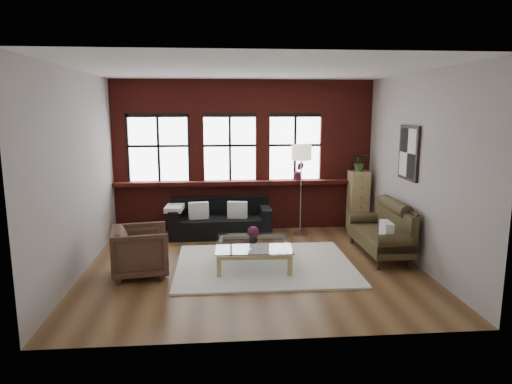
{
  "coord_description": "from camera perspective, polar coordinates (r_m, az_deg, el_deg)",
  "views": [
    {
      "loc": [
        -0.58,
        -7.28,
        2.61
      ],
      "look_at": [
        0.1,
        0.6,
        1.15
      ],
      "focal_mm": 32.0,
      "sensor_mm": 36.0,
      "label": 1
    }
  ],
  "objects": [
    {
      "name": "armchair",
      "position": [
        7.46,
        -14.22,
        -7.18
      ],
      "size": [
        0.98,
        0.96,
        0.78
      ],
      "primitive_type": "imported",
      "rotation": [
        0.0,
        0.0,
        1.73
      ],
      "color": "#442E22",
      "rests_on": "floor"
    },
    {
      "name": "floor",
      "position": [
        7.76,
        -0.36,
        -9.2
      ],
      "size": [
        5.5,
        5.5,
        0.0
      ],
      "primitive_type": "plane",
      "color": "brown",
      "rests_on": "ground"
    },
    {
      "name": "coffee_table",
      "position": [
        7.7,
        -0.34,
        -7.83
      ],
      "size": [
        1.28,
        1.28,
        0.41
      ],
      "primitive_type": null,
      "rotation": [
        0.0,
        0.0,
        -0.04
      ],
      "color": "tan",
      "rests_on": "shag_rug"
    },
    {
      "name": "ceiling",
      "position": [
        7.33,
        -0.39,
        15.07
      ],
      "size": [
        5.5,
        5.5,
        0.0
      ],
      "primitive_type": "plane",
      "rotation": [
        3.14,
        0.0,
        0.0
      ],
      "color": "white",
      "rests_on": "ground"
    },
    {
      "name": "drawer_chest",
      "position": [
        10.05,
        12.64,
        -1.07
      ],
      "size": [
        0.4,
        0.4,
        1.29
      ],
      "primitive_type": "cube",
      "color": "tan",
      "rests_on": "floor"
    },
    {
      "name": "flowers",
      "position": [
        7.58,
        -0.34,
        -5.01
      ],
      "size": [
        0.19,
        0.19,
        0.19
      ],
      "primitive_type": "sphere",
      "color": "#5D1F38",
      "rests_on": "vase"
    },
    {
      "name": "window_right",
      "position": [
        9.91,
        4.87,
        5.44
      ],
      "size": [
        1.38,
        0.1,
        1.5
      ],
      "primitive_type": null,
      "color": "black",
      "rests_on": "brick_backwall"
    },
    {
      "name": "window_mid",
      "position": [
        9.78,
        -3.28,
        5.39
      ],
      "size": [
        1.38,
        0.1,
        1.5
      ],
      "primitive_type": null,
      "color": "black",
      "rests_on": "brick_backwall"
    },
    {
      "name": "pillow_b",
      "position": [
        9.32,
        -2.35,
        -2.24
      ],
      "size": [
        0.42,
        0.2,
        0.34
      ],
      "primitive_type": "cube",
      "rotation": [
        0.0,
        0.0,
        -0.16
      ],
      "color": "silver",
      "rests_on": "dark_sofa"
    },
    {
      "name": "pillow_settee",
      "position": [
        7.93,
        15.98,
        -4.8
      ],
      "size": [
        0.16,
        0.39,
        0.34
      ],
      "primitive_type": "cube",
      "rotation": [
        0.0,
        0.0,
        -0.06
      ],
      "color": "silver",
      "rests_on": "vintage_settee"
    },
    {
      "name": "wall_right",
      "position": [
        8.07,
        19.5,
        2.67
      ],
      "size": [
        0.0,
        5.0,
        5.0
      ],
      "primitive_type": "plane",
      "rotation": [
        1.57,
        0.0,
        -1.57
      ],
      "color": "#A6A09B",
      "rests_on": "ground"
    },
    {
      "name": "vase",
      "position": [
        7.62,
        -0.34,
        -5.84
      ],
      "size": [
        0.15,
        0.15,
        0.15
      ],
      "primitive_type": "imported",
      "rotation": [
        0.0,
        0.0,
        -0.02
      ],
      "color": "#B2B2B2",
      "rests_on": "coffee_table"
    },
    {
      "name": "wall_poster",
      "position": [
        8.3,
        18.57,
        4.66
      ],
      "size": [
        0.05,
        0.74,
        0.94
      ],
      "primitive_type": null,
      "color": "black",
      "rests_on": "wall_right"
    },
    {
      "name": "vintage_settee",
      "position": [
        8.47,
        15.17,
        -4.57
      ],
      "size": [
        0.78,
        1.76,
        0.94
      ],
      "primitive_type": null,
      "color": "#382F1A",
      "rests_on": "floor"
    },
    {
      "name": "wall_back",
      "position": [
        9.85,
        -1.53,
        4.56
      ],
      "size": [
        5.5,
        0.0,
        5.5
      ],
      "primitive_type": "plane",
      "rotation": [
        1.57,
        0.0,
        0.0
      ],
      "color": "#A6A09B",
      "rests_on": "ground"
    },
    {
      "name": "potted_plant_top",
      "position": [
        9.93,
        12.83,
        3.62
      ],
      "size": [
        0.34,
        0.29,
        0.36
      ],
      "primitive_type": "imported",
      "rotation": [
        0.0,
        0.0,
        0.03
      ],
      "color": "#2D5923",
      "rests_on": "drawer_chest"
    },
    {
      "name": "wall_left",
      "position": [
        7.67,
        -21.34,
        2.17
      ],
      "size": [
        0.0,
        5.0,
        5.0
      ],
      "primitive_type": "plane",
      "rotation": [
        1.57,
        0.0,
        1.57
      ],
      "color": "#A6A09B",
      "rests_on": "ground"
    },
    {
      "name": "window_left",
      "position": [
        9.85,
        -12.07,
        5.21
      ],
      "size": [
        1.38,
        0.1,
        1.5
      ],
      "primitive_type": null,
      "color": "black",
      "rests_on": "brick_backwall"
    },
    {
      "name": "shag_rug",
      "position": [
        7.76,
        1.08,
        -9.07
      ],
      "size": [
        2.93,
        2.31,
        0.03
      ],
      "primitive_type": "cube",
      "rotation": [
        0.0,
        0.0,
        -0.0
      ],
      "color": "silver",
      "rests_on": "floor"
    },
    {
      "name": "wall_front",
      "position": [
        4.92,
        1.93,
        -1.38
      ],
      "size": [
        5.5,
        0.0,
        5.5
      ],
      "primitive_type": "plane",
      "rotation": [
        -1.57,
        0.0,
        0.0
      ],
      "color": "#A6A09B",
      "rests_on": "ground"
    },
    {
      "name": "floor_lamp",
      "position": [
        9.39,
        5.63,
        0.61
      ],
      "size": [
        0.4,
        0.4,
        2.03
      ],
      "primitive_type": null,
      "color": "#A5A5A8",
      "rests_on": "floor"
    },
    {
      "name": "brick_backwall",
      "position": [
        9.79,
        -1.51,
        4.53
      ],
      "size": [
        5.5,
        0.12,
        3.2
      ],
      "primitive_type": null,
      "color": "maroon",
      "rests_on": "floor"
    },
    {
      "name": "sill_ledge",
      "position": [
        9.78,
        -1.46,
        1.21
      ],
      "size": [
        5.5,
        0.3,
        0.08
      ],
      "primitive_type": "cube",
      "color": "maroon",
      "rests_on": "brick_backwall"
    },
    {
      "name": "sill_plant",
      "position": [
        9.85,
        5.38,
        2.62
      ],
      "size": [
        0.23,
        0.2,
        0.39
      ],
      "primitive_type": "imported",
      "rotation": [
        0.0,
        0.0,
        -0.12
      ],
      "color": "#5D1F38",
      "rests_on": "sill_ledge"
    },
    {
      "name": "pillow_a",
      "position": [
        9.32,
        -7.19,
        -2.32
      ],
      "size": [
        0.42,
        0.21,
        0.34
      ],
      "primitive_type": "cube",
      "rotation": [
        0.0,
        0.0,
        0.17
      ],
      "color": "silver",
      "rests_on": "dark_sofa"
    },
    {
      "name": "dark_sofa",
      "position": [
        9.45,
        -4.45,
        -3.27
      ],
      "size": [
        2.06,
        0.84,
        0.75
      ],
      "primitive_type": null,
      "color": "black",
      "rests_on": "floor"
    }
  ]
}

